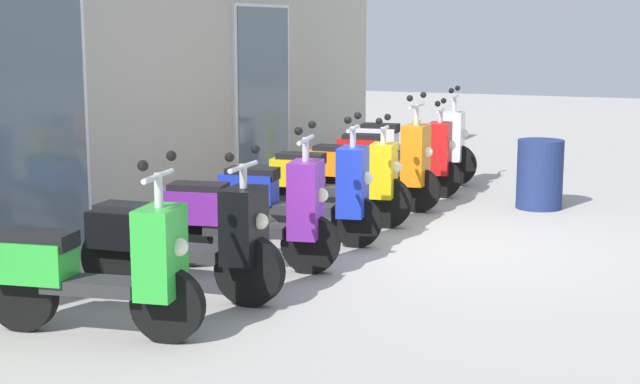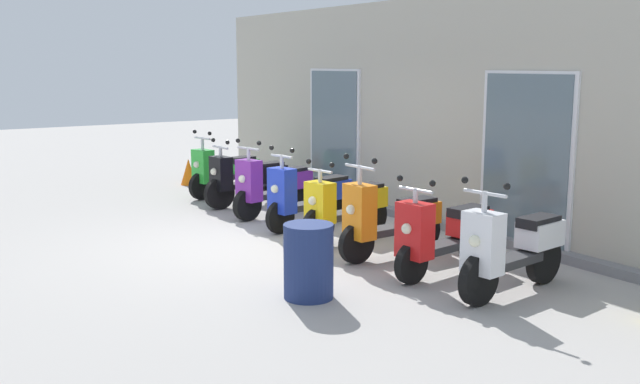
# 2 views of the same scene
# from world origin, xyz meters

# --- Properties ---
(ground_plane) EXTENTS (40.00, 40.00, 0.00)m
(ground_plane) POSITION_xyz_m (0.00, 0.00, 0.00)
(ground_plane) COLOR #A8A39E
(storefront_facade) EXTENTS (11.72, 0.50, 3.36)m
(storefront_facade) POSITION_xyz_m (0.00, 2.98, 1.62)
(storefront_facade) COLOR #B2AD9E
(storefront_facade) RESTS_ON ground_plane
(scooter_green) EXTENTS (0.61, 1.53, 1.23)m
(scooter_green) POSITION_xyz_m (-3.41, 1.27, 0.47)
(scooter_green) COLOR black
(scooter_green) RESTS_ON ground_plane
(scooter_black) EXTENTS (0.53, 1.67, 1.17)m
(scooter_black) POSITION_xyz_m (-2.43, 1.22, 0.45)
(scooter_black) COLOR black
(scooter_black) RESTS_ON ground_plane
(scooter_purple) EXTENTS (0.67, 1.59, 1.25)m
(scooter_purple) POSITION_xyz_m (-1.45, 1.15, 0.48)
(scooter_purple) COLOR black
(scooter_purple) RESTS_ON ground_plane
(scooter_blue) EXTENTS (0.61, 1.62, 1.24)m
(scooter_blue) POSITION_xyz_m (-0.42, 1.15, 0.49)
(scooter_blue) COLOR black
(scooter_blue) RESTS_ON ground_plane
(scooter_yellow) EXTENTS (0.58, 1.56, 1.15)m
(scooter_yellow) POSITION_xyz_m (0.51, 1.15, 0.48)
(scooter_yellow) COLOR black
(scooter_yellow) RESTS_ON ground_plane
(scooter_orange) EXTENTS (0.61, 1.61, 1.31)m
(scooter_orange) POSITION_xyz_m (1.50, 1.11, 0.49)
(scooter_orange) COLOR black
(scooter_orange) RESTS_ON ground_plane
(scooter_red) EXTENTS (0.57, 1.58, 1.18)m
(scooter_red) POSITION_xyz_m (2.43, 1.13, 0.48)
(scooter_red) COLOR black
(scooter_red) RESTS_ON ground_plane
(scooter_white) EXTENTS (0.57, 1.68, 1.27)m
(scooter_white) POSITION_xyz_m (3.36, 1.22, 0.50)
(scooter_white) COLOR black
(scooter_white) RESTS_ON ground_plane
(trash_bin) EXTENTS (0.51, 0.51, 0.78)m
(trash_bin) POSITION_xyz_m (2.27, -0.59, 0.39)
(trash_bin) COLOR navy
(trash_bin) RESTS_ON ground_plane
(traffic_cone) EXTENTS (0.32, 0.32, 0.52)m
(traffic_cone) POSITION_xyz_m (-4.96, 1.25, 0.26)
(traffic_cone) COLOR orange
(traffic_cone) RESTS_ON ground_plane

